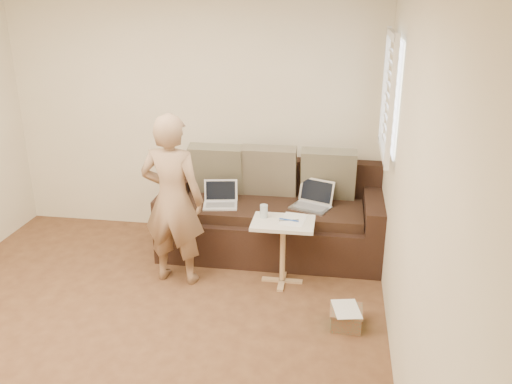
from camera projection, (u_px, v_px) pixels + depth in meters
The scene contains 16 objects.
floor at pixel (124, 345), 4.14m from camera, with size 4.50×4.50×0.00m, color #4D2E1C.
wall_back at pixel (194, 114), 5.76m from camera, with size 4.00×4.00×0.00m, color beige.
wall_right at pixel (411, 202), 3.39m from camera, with size 4.50×4.50×0.00m, color beige.
window_blinds at pixel (390, 95), 4.65m from camera, with size 0.12×0.88×1.08m, color white, non-canonical shape.
sofa at pixel (271, 212), 5.50m from camera, with size 2.20×0.95×0.85m, color black, non-canonical shape.
pillow_left at pixel (217, 169), 5.64m from camera, with size 0.55×0.14×0.55m, color #645B49, non-canonical shape.
pillow_mid at pixel (270, 171), 5.58m from camera, with size 0.55×0.14×0.55m, color brown, non-canonical shape.
pillow_right at pixel (328, 175), 5.49m from camera, with size 0.55×0.14×0.55m, color #645B49, non-canonical shape.
laptop_silver at pixel (310, 208), 5.36m from camera, with size 0.37×0.27×0.24m, color #B7BABC, non-canonical shape.
laptop_white at pixel (220, 207), 5.40m from camera, with size 0.33×0.24×0.24m, color white, non-canonical shape.
person at pixel (173, 200), 4.82m from camera, with size 0.58×0.39×1.59m, color #906E4E.
side_table at pixel (283, 252), 4.94m from camera, with size 0.55×0.39×0.61m, color silver, non-canonical shape.
drinking_glass at pixel (264, 211), 4.90m from camera, with size 0.07×0.07×0.12m, color silver, non-canonical shape.
scissors at pixel (289, 220), 4.84m from camera, with size 0.18×0.10×0.02m, color silver, non-canonical shape.
paper_on_table at pixel (293, 219), 4.87m from camera, with size 0.21×0.30×0.00m, color white, non-canonical shape.
striped_box at pixel (346, 317), 4.35m from camera, with size 0.26×0.26×0.16m, color red, non-canonical shape.
Camera 1 is at (1.53, -3.27, 2.55)m, focal length 38.08 mm.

